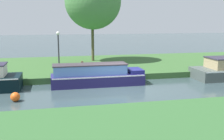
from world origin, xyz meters
name	(u,v)px	position (x,y,z in m)	size (l,w,h in m)	color
ground_plane	(120,89)	(0.00, 0.00, 0.00)	(120.00, 120.00, 0.00)	#334548
riverbank_far	(100,66)	(0.00, 7.00, 0.20)	(72.00, 10.00, 0.40)	#355C2C
navy_narrowboat	(96,76)	(-1.21, 1.20, 0.59)	(5.62, 1.61, 1.33)	navy
willow_tree_left	(93,1)	(-0.30, 8.18, 5.47)	(4.70, 4.49, 7.43)	brown
lamp_post	(58,47)	(-3.36, 3.82, 2.16)	(0.24, 0.24, 2.79)	#333338
mooring_post_near	(82,68)	(-1.89, 2.72, 0.84)	(0.16, 0.16, 0.88)	brown
channel_buoy	(15,97)	(-5.64, -1.33, 0.23)	(0.46, 0.46, 0.46)	#E55919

